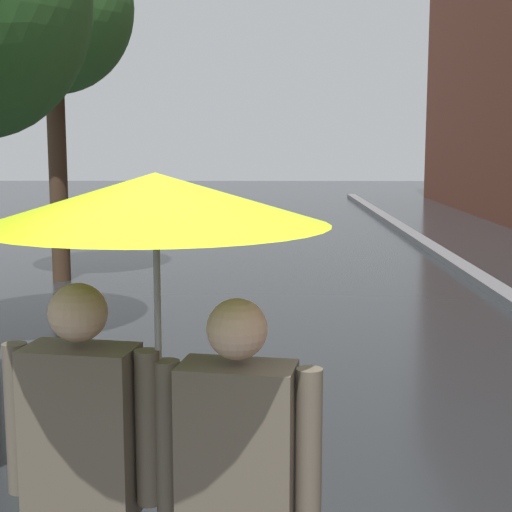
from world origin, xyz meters
The scene contains 3 objects.
kerb_strip centered at (3.20, 10.00, 0.06)m, with size 0.30×36.00×0.12m, color slate.
street_tree_2 centered at (-3.34, 9.98, 4.13)m, with size 2.45×2.45×5.47m.
couple_under_umbrella centered at (-0.52, 0.58, 1.43)m, with size 1.21×1.21×2.08m.
Camera 1 is at (-0.15, -2.05, 2.19)m, focal length 54.53 mm.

